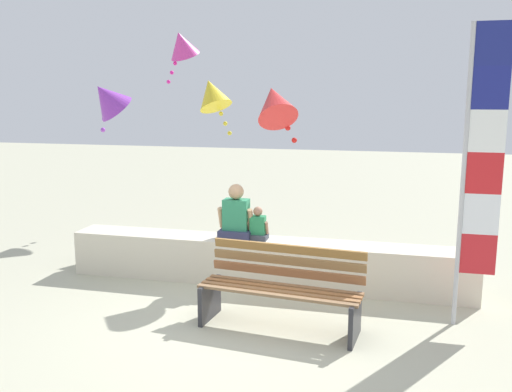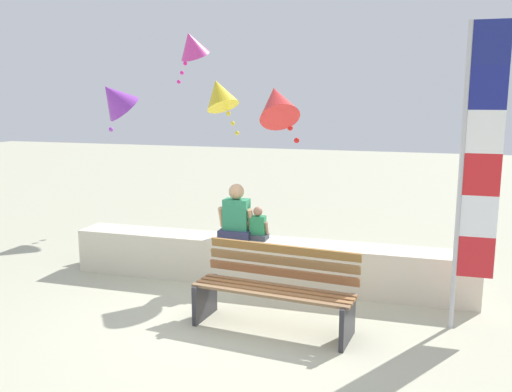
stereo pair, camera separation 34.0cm
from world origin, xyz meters
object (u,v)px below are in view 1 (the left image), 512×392
at_px(kite_purple, 107,98).
at_px(person_adult, 236,217).
at_px(kite_yellow, 212,94).
at_px(kite_red, 275,103).
at_px(park_bench, 281,290).
at_px(flag_banner, 478,162).
at_px(kite_magenta, 182,45).
at_px(person_child, 258,227).

bearing_deg(kite_purple, person_adult, -26.59).
distance_m(kite_yellow, kite_red, 2.26).
relative_size(park_bench, kite_yellow, 1.65).
bearing_deg(kite_yellow, flag_banner, -38.39).
relative_size(person_adult, kite_magenta, 0.68).
height_order(person_adult, flag_banner, flag_banner).
xyz_separation_m(kite_magenta, kite_purple, (-0.47, -2.20, -1.03)).
bearing_deg(kite_red, person_adult, -119.50).
bearing_deg(person_child, kite_red, 83.29).
relative_size(person_adult, person_child, 1.66).
distance_m(park_bench, kite_red, 2.90).
distance_m(park_bench, person_child, 1.52).
bearing_deg(person_adult, kite_yellow, 115.02).
distance_m(person_adult, flag_banner, 3.18).
distance_m(person_child, kite_magenta, 5.04).
xyz_separation_m(person_adult, flag_banner, (2.92, -0.82, 0.94)).
bearing_deg(kite_magenta, flag_banner, -40.64).
bearing_deg(kite_yellow, kite_purple, -143.22).
xyz_separation_m(kite_magenta, kite_red, (2.48, -2.80, -1.09)).
relative_size(person_adult, kite_red, 0.77).
xyz_separation_m(person_child, kite_magenta, (-2.40, 3.48, 2.73)).
bearing_deg(flag_banner, kite_magenta, 139.36).
bearing_deg(kite_yellow, park_bench, -61.62).
xyz_separation_m(kite_yellow, kite_red, (1.49, -1.69, -0.13)).
height_order(flag_banner, kite_magenta, kite_magenta).
relative_size(flag_banner, kite_red, 3.37).
relative_size(person_child, kite_magenta, 0.41).
xyz_separation_m(kite_magenta, kite_yellow, (0.99, -1.11, -0.96)).
distance_m(flag_banner, kite_yellow, 5.19).
relative_size(park_bench, kite_red, 1.89).
relative_size(kite_purple, kite_red, 1.01).
relative_size(flag_banner, kite_yellow, 2.95).
distance_m(person_adult, kite_yellow, 3.10).
relative_size(person_adult, kite_yellow, 0.67).
bearing_deg(kite_yellow, person_adult, -64.98).
bearing_deg(park_bench, kite_magenta, 121.81).
height_order(person_adult, kite_magenta, kite_magenta).
height_order(park_bench, kite_red, kite_red).
bearing_deg(person_adult, person_child, 0.07).
xyz_separation_m(kite_purple, kite_red, (2.94, -0.60, -0.06)).
bearing_deg(flag_banner, kite_purple, 159.01).
distance_m(person_child, flag_banner, 2.94).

